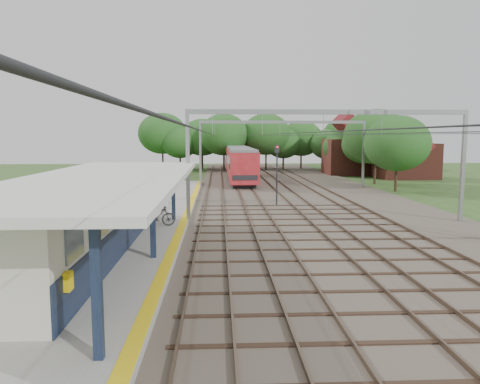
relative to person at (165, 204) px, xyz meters
name	(u,v)px	position (x,y,z in m)	size (l,w,h in m)	color
ground	(325,318)	(6.43, -15.00, -1.32)	(160.00, 160.00, 0.00)	#2D4C1E
ballast_bed	(295,194)	(10.43, 15.00, -1.27)	(18.00, 90.00, 0.10)	#473D33
platform	(145,226)	(-1.07, -1.00, -1.15)	(5.00, 52.00, 0.35)	gray
yellow_stripe	(183,222)	(1.18, -1.00, -0.97)	(0.45, 52.00, 0.01)	yellow
station_building	(87,214)	(-2.45, -8.00, 0.72)	(3.41, 18.00, 3.40)	beige
canopy	(106,179)	(-1.35, -9.00, 2.32)	(6.40, 20.00, 3.44)	black
rail_tracks	(268,192)	(7.93, 15.00, -1.15)	(11.80, 88.00, 0.15)	brown
catenary_system	(298,135)	(9.81, 10.28, 4.19)	(17.22, 88.00, 7.00)	gray
tree_band	(265,139)	(10.27, 42.12, 3.60)	(31.72, 30.88, 8.82)	#382619
house_near	(406,155)	(27.43, 31.00, 1.67)	(7.00, 6.12, 7.89)	brown
house_far	(354,152)	(22.43, 37.00, 1.91)	(8.00, 6.12, 8.66)	brown
person	(165,204)	(0.00, 0.00, 0.00)	(0.71, 0.47, 1.94)	silver
bicycle	(158,216)	(-0.15, -2.17, -0.39)	(0.55, 1.94, 1.17)	black
train	(237,160)	(5.93, 36.65, 0.87)	(3.00, 37.34, 3.93)	black
signal_post	(277,167)	(7.78, 7.51, 1.75)	(0.35, 0.30, 4.73)	black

